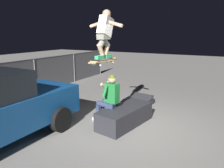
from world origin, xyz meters
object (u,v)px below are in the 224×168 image
at_px(skateboard, 104,61).
at_px(kicker_ramp, 138,103).
at_px(person_sitting_on_ledge, 109,97).
at_px(skater_airborne, 105,32).
at_px(ledge_box_main, 125,116).

bearing_deg(skateboard, kicker_ramp, -3.58).
distance_m(person_sitting_on_ledge, skateboard, 0.95).
xyz_separation_m(skater_airborne, kicker_ramp, (1.88, -0.12, -2.27)).
bearing_deg(kicker_ramp, skater_airborne, 176.36).
bearing_deg(skater_airborne, kicker_ramp, -3.64).
xyz_separation_m(skateboard, kicker_ramp, (1.93, -0.12, -1.58)).
distance_m(skateboard, skater_airborne, 0.69).
relative_size(person_sitting_on_ledge, kicker_ramp, 1.27).
distance_m(person_sitting_on_ledge, kicker_ramp, 1.86).
bearing_deg(skater_airborne, skateboard, 178.38).
relative_size(person_sitting_on_ledge, skateboard, 1.27).
bearing_deg(skater_airborne, person_sitting_on_ledge, -8.76).
height_order(person_sitting_on_ledge, kicker_ramp, person_sitting_on_ledge).
relative_size(ledge_box_main, skater_airborne, 1.45).
relative_size(skateboard, kicker_ramp, 1.00).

